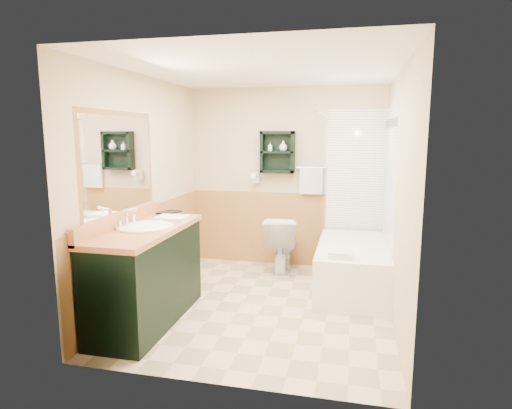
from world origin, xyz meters
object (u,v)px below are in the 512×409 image
at_px(hair_dryer, 256,178).
at_px(soap_bottle_b, 283,147).
at_px(vanity, 147,275).
at_px(wall_shelf, 277,152).
at_px(soap_bottle_a, 270,149).
at_px(toilet, 281,244).
at_px(bathtub, 353,267).
at_px(vanity_book, 162,202).

xyz_separation_m(hair_dryer, soap_bottle_b, (0.38, -0.03, 0.42)).
bearing_deg(vanity, hair_dryer, 73.86).
xyz_separation_m(wall_shelf, soap_bottle_b, (0.08, -0.01, 0.07)).
xyz_separation_m(wall_shelf, soap_bottle_a, (-0.10, -0.01, 0.04)).
relative_size(hair_dryer, toilet, 0.32).
distance_m(wall_shelf, vanity, 2.47).
bearing_deg(toilet, wall_shelf, -71.47).
xyz_separation_m(vanity, soap_bottle_b, (0.97, 2.03, 1.16)).
bearing_deg(bathtub, vanity_book, -165.07).
xyz_separation_m(wall_shelf, vanity_book, (-1.06, -1.29, -0.51)).
xyz_separation_m(wall_shelf, bathtub, (1.03, -0.74, -1.28)).
xyz_separation_m(toilet, soap_bottle_b, (-0.03, 0.24, 1.25)).
distance_m(vanity, soap_bottle_b, 2.53).
bearing_deg(hair_dryer, wall_shelf, -4.76).
height_order(hair_dryer, soap_bottle_b, soap_bottle_b).
bearing_deg(vanity, soap_bottle_a, 68.51).
distance_m(hair_dryer, soap_bottle_b, 0.56).
bearing_deg(soap_bottle_a, bathtub, -33.07).
xyz_separation_m(hair_dryer, vanity, (-0.59, -2.06, -0.74)).
distance_m(bathtub, soap_bottle_b, 1.80).
bearing_deg(bathtub, wall_shelf, 144.34).
distance_m(toilet, soap_bottle_b, 1.28).
xyz_separation_m(wall_shelf, hair_dryer, (-0.30, 0.02, -0.35)).
relative_size(toilet, soap_bottle_b, 5.53).
relative_size(bathtub, vanity_book, 6.26).
height_order(wall_shelf, vanity, wall_shelf).
bearing_deg(soap_bottle_a, hair_dryer, 171.60).
bearing_deg(wall_shelf, vanity_book, -129.38).
height_order(bathtub, vanity_book, vanity_book).
bearing_deg(soap_bottle_a, wall_shelf, 2.95).
bearing_deg(vanity, toilet, 60.73).
height_order(hair_dryer, soap_bottle_a, soap_bottle_a).
height_order(bathtub, soap_bottle_b, soap_bottle_b).
bearing_deg(bathtub, hair_dryer, 150.15).
bearing_deg(vanity_book, vanity, -60.92).
relative_size(bathtub, soap_bottle_b, 11.10).
distance_m(wall_shelf, hair_dryer, 0.46).
bearing_deg(toilet, vanity_book, 37.66).
bearing_deg(wall_shelf, vanity, -113.78).
xyz_separation_m(soap_bottle_a, soap_bottle_b, (0.17, 0.00, 0.03)).
bearing_deg(soap_bottle_b, toilet, -83.84).
xyz_separation_m(vanity, vanity_book, (-0.17, 0.74, 0.58)).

